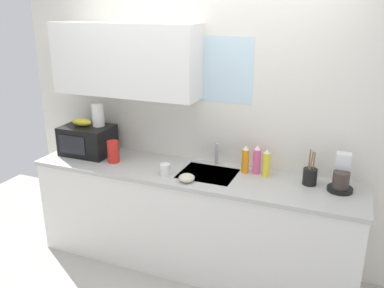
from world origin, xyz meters
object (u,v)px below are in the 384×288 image
Objects in this scene: small_bowl at (187,178)px; dish_soap_bottle_pink at (257,160)px; coffee_maker at (341,177)px; dish_soap_bottle_yellow at (266,164)px; banana_bunch at (82,122)px; paper_towel_roll at (98,114)px; dish_soap_bottle_orange at (245,160)px; microwave at (88,140)px; mug_white at (165,169)px; utensil_crock at (310,176)px; cereal_canister at (113,152)px.

dish_soap_bottle_pink is at bearing 38.90° from small_bowl.
dish_soap_bottle_yellow is (-0.58, 0.04, 0.01)m from coffee_maker.
banana_bunch is 1.65m from dish_soap_bottle_pink.
coffee_maker is (2.31, 0.06, -0.20)m from banana_bunch.
paper_towel_roll reaches higher than dish_soap_bottle_orange.
dish_soap_bottle_yellow reaches higher than small_bowl.
banana_bunch reaches higher than dish_soap_bottle_orange.
banana_bunch is at bearing -175.40° from dish_soap_bottle_pink.
microwave is 4.84× the size of mug_white.
paper_towel_roll is 0.93× the size of dish_soap_bottle_yellow.
dish_soap_bottle_orange reaches higher than small_bowl.
mug_white is at bearing -159.81° from dish_soap_bottle_yellow.
coffee_maker is 0.23m from utensil_crock.
microwave is 1.64× the size of coffee_maker.
utensil_crock reaches higher than coffee_maker.
small_bowl is (-0.47, -0.38, -0.08)m from dish_soap_bottle_pink.
paper_towel_roll is 0.90× the size of dish_soap_bottle_pink.
dish_soap_bottle_yellow is at bearing 20.19° from mug_white.
utensil_crock is at bearing -4.45° from dish_soap_bottle_yellow.
banana_bunch is 2.11× the size of mug_white.
paper_towel_roll is at bearing -177.48° from dish_soap_bottle_orange.
paper_towel_roll is (0.10, 0.05, 0.24)m from microwave.
paper_towel_roll is 1.69× the size of small_bowl.
microwave is 1.50m from dish_soap_bottle_orange.
microwave is at bearing -175.21° from dish_soap_bottle_pink.
dish_soap_bottle_yellow is at bearing 3.22° from banana_bunch.
small_bowl is (1.01, -0.30, -0.35)m from paper_towel_roll.
mug_white is at bearing -153.33° from dish_soap_bottle_orange.
cereal_canister is (-1.92, -0.16, -0.01)m from coffee_maker.
coffee_maker reaches higher than mug_white.
utensil_crock is (1.69, 0.17, -0.03)m from cereal_canister.
dish_soap_bottle_pink is (1.64, 0.13, -0.19)m from banana_bunch.
dish_soap_bottle_orange is (1.39, 0.06, -0.27)m from paper_towel_roll.
dish_soap_bottle_orange is 0.83× the size of utensil_crock.
coffee_maker is at bearing -6.24° from dish_soap_bottle_pink.
utensil_crock reaches higher than cereal_canister.
coffee_maker is 0.67m from dish_soap_bottle_pink.
coffee_maker is at bearing -3.98° from dish_soap_bottle_orange.
dish_soap_bottle_yellow is 1.21× the size of cereal_canister.
banana_bunch is 2.32m from coffee_maker.
utensil_crock is at bearing 1.92° from banana_bunch.
paper_towel_roll reaches higher than banana_bunch.
dish_soap_bottle_yellow is (0.09, -0.03, -0.00)m from dish_soap_bottle_pink.
paper_towel_roll reaches higher than coffee_maker.
banana_bunch is at bearing -175.88° from dish_soap_bottle_orange.
coffee_maker is at bearing -2.85° from utensil_crock.
microwave reaches higher than mug_white.
mug_white is (0.55, -0.09, -0.05)m from cereal_canister.
cereal_canister is at bearing -171.60° from dish_soap_bottle_yellow.
paper_towel_roll is at bearing 18.43° from banana_bunch.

